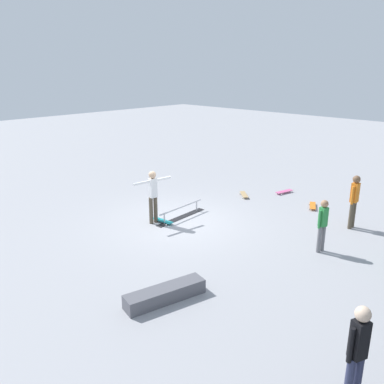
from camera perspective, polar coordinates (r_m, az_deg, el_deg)
ground_plane at (r=13.01m, az=-1.73°, el=-4.38°), size 60.00×60.00×0.00m
grind_rail at (r=13.39m, az=-1.54°, el=-2.95°), size 2.19×0.39×0.39m
skate_ledge at (r=8.91m, az=-3.83°, el=-14.23°), size 1.87×0.83×0.32m
skater_main at (r=12.73m, az=-5.58°, el=-0.17°), size 1.38×0.26×1.72m
skateboard_main at (r=13.01m, az=-4.21°, el=-4.07°), size 0.31×0.81×0.09m
bystander_green_shirt at (r=11.29m, az=18.04°, el=-4.19°), size 0.34×0.22×1.48m
bystander_orange_shirt at (r=13.24m, az=22.01°, el=-0.91°), size 0.38×0.23×1.69m
bystander_black_shirt at (r=6.61m, az=22.43°, el=-20.11°), size 0.38×0.26×1.67m
loose_skateboard_orange at (r=14.98m, az=16.74°, el=-1.86°), size 0.80×0.55×0.09m
loose_skateboard_natural at (r=15.71m, az=7.39°, el=-0.35°), size 0.69×0.73×0.09m
loose_skateboard_pink at (r=16.37m, az=12.95°, el=0.08°), size 0.82×0.38×0.09m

